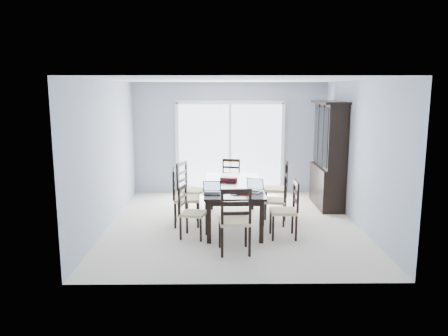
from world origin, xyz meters
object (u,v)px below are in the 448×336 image
Objects in this scene: china_hutch at (329,156)px; chair_left_mid at (180,191)px; dining_table at (233,188)px; hot_tub at (193,167)px; game_box at (229,179)px; laptop_dark at (212,191)px; laptop_silver at (252,189)px; cell_phone at (234,195)px; chair_left_near at (188,206)px; chair_right_near at (289,203)px; chair_right_mid at (280,194)px; chair_right_far at (281,182)px; chair_end_near at (235,214)px; chair_end_far at (230,176)px; chair_left_far at (188,183)px.

china_hutch reaches higher than chair_left_mid.
hot_tub reaches higher than dining_table.
game_box is (-0.08, 0.26, 0.11)m from dining_table.
laptop_silver is (0.67, 0.15, 0.00)m from laptop_dark.
cell_phone is at bearing -134.38° from china_hutch.
chair_left_near is 1.67m from chair_right_near.
chair_right_mid is 3.93m from hot_tub.
chair_right_far reaches higher than cell_phone.
hot_tub is (0.02, 3.54, -0.20)m from chair_left_mid.
game_box is (-1.04, -0.50, 0.17)m from chair_right_far.
chair_end_near reaches higher than chair_right_mid.
china_hutch is 1.25m from chair_right_far.
chair_left_mid reaches higher than chair_end_far.
china_hutch is at bearing -53.59° from chair_right_far.
chair_left_far is at bearing 104.85° from chair_right_far.
chair_right_far is (0.96, 0.76, -0.05)m from dining_table.
laptop_silver is 0.37m from cell_phone.
chair_right_near is (0.90, -0.73, -0.09)m from dining_table.
chair_right_mid is at bearing 127.36° from chair_left_near.
chair_left_far is (-0.11, 1.35, 0.10)m from chair_left_near.
cell_phone is at bearing 84.66° from chair_end_near.
chair_right_far is at bearing 143.90° from chair_left_near.
hot_tub is at bearing 38.99° from chair_right_mid.
cell_phone is (0.87, -1.48, 0.12)m from chair_left_far.
dining_table is 1.05m from chair_left_near.
chair_end_far is 2.05m from hot_tub.
chair_right_mid is 0.86m from laptop_silver.
chair_left_mid is at bearing -173.31° from laptop_silver.
chair_right_far is at bearing 107.82° from chair_left_mid.
chair_left_far is 0.90m from game_box.
chair_end_far is at bearing 146.70° from chair_left_mid.
laptop_silver is 4.31m from hot_tub.
chair_right_near reaches higher than cell_phone.
chair_right_near is at bearing 3.18° from laptop_dark.
chair_left_far is 10.52× the size of cell_phone.
dining_table is 1.31× the size of hot_tub.
chair_left_far reaches higher than cell_phone.
cell_phone is at bearing 96.30° from chair_right_near.
game_box is at bearing 103.59° from chair_left_mid.
hot_tub is (-0.92, 1.82, -0.14)m from chair_end_far.
china_hutch is 2.92m from cell_phone.
dining_table is 5.71× the size of laptop_silver.
chair_left_near is 0.92× the size of chair_right_near.
china_hutch is 3.27m from chair_left_mid.
chair_left_mid reaches higher than cell_phone.
game_box is (-0.06, -1.43, 0.22)m from chair_end_far.
chair_end_near reaches higher than chair_right_far.
chair_left_mid reaches higher than chair_right_mid.
chair_left_mid is 3.54m from hot_tub.
laptop_silver reaches higher than cell_phone.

